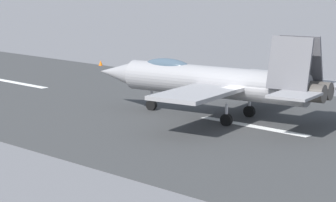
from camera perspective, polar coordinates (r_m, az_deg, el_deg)
ground_plane at (r=43.41m, az=6.63°, el=-2.03°), size 400.00×400.00×0.00m
runway_strip at (r=43.39m, az=6.65°, el=-2.02°), size 240.00×26.00×0.02m
fighter_jet at (r=45.05m, az=3.67°, el=1.68°), size 17.74×14.18×5.68m
marker_cone_mid at (r=57.62m, az=8.49°, el=1.28°), size 0.44×0.44×0.55m
marker_cone_far at (r=71.79m, az=-5.58°, el=3.13°), size 0.44×0.44×0.55m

